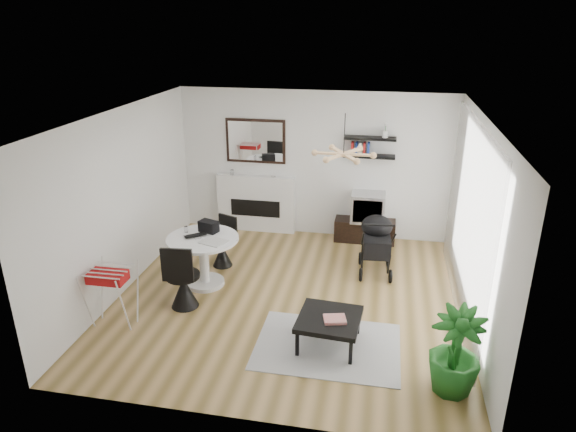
% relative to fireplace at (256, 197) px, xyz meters
% --- Properties ---
extents(floor, '(5.00, 5.00, 0.00)m').
position_rel_fireplace_xyz_m(floor, '(1.10, -2.42, -0.69)').
color(floor, brown).
rests_on(floor, ground).
extents(ceiling, '(5.00, 5.00, 0.00)m').
position_rel_fireplace_xyz_m(ceiling, '(1.10, -2.42, 2.01)').
color(ceiling, white).
rests_on(ceiling, wall_back).
extents(wall_back, '(5.00, 0.00, 5.00)m').
position_rel_fireplace_xyz_m(wall_back, '(1.10, 0.08, 0.66)').
color(wall_back, white).
rests_on(wall_back, floor).
extents(wall_left, '(0.00, 5.00, 5.00)m').
position_rel_fireplace_xyz_m(wall_left, '(-1.40, -2.42, 0.66)').
color(wall_left, white).
rests_on(wall_left, floor).
extents(wall_right, '(0.00, 5.00, 5.00)m').
position_rel_fireplace_xyz_m(wall_right, '(3.60, -2.42, 0.66)').
color(wall_right, white).
rests_on(wall_right, floor).
extents(sheer_curtain, '(0.04, 3.60, 2.60)m').
position_rel_fireplace_xyz_m(sheer_curtain, '(3.50, -2.22, 0.66)').
color(sheer_curtain, white).
rests_on(sheer_curtain, wall_right).
extents(fireplace, '(1.50, 0.17, 2.16)m').
position_rel_fireplace_xyz_m(fireplace, '(0.00, 0.00, 0.00)').
color(fireplace, white).
rests_on(fireplace, floor).
extents(shelf_lower, '(0.90, 0.25, 0.04)m').
position_rel_fireplace_xyz_m(shelf_lower, '(2.09, -0.05, 0.91)').
color(shelf_lower, black).
rests_on(shelf_lower, wall_back).
extents(shelf_upper, '(0.90, 0.25, 0.04)m').
position_rel_fireplace_xyz_m(shelf_upper, '(2.09, -0.05, 1.23)').
color(shelf_upper, black).
rests_on(shelf_upper, wall_back).
extents(pendant_lamp, '(0.90, 0.90, 0.10)m').
position_rel_fireplace_xyz_m(pendant_lamp, '(1.80, -2.12, 1.46)').
color(pendant_lamp, tan).
rests_on(pendant_lamp, ceiling).
extents(tv_console, '(1.10, 0.38, 0.41)m').
position_rel_fireplace_xyz_m(tv_console, '(2.09, -0.13, -0.48)').
color(tv_console, black).
rests_on(tv_console, floor).
extents(crt_tv, '(0.60, 0.52, 0.52)m').
position_rel_fireplace_xyz_m(crt_tv, '(2.12, -0.13, -0.01)').
color(crt_tv, '#BDBDBF').
rests_on(crt_tv, tv_console).
extents(dining_table, '(1.09, 1.09, 0.80)m').
position_rel_fireplace_xyz_m(dining_table, '(-0.26, -2.26, -0.16)').
color(dining_table, white).
rests_on(dining_table, floor).
extents(laptop, '(0.39, 0.37, 0.03)m').
position_rel_fireplace_xyz_m(laptop, '(-0.34, -2.29, 0.12)').
color(laptop, black).
rests_on(laptop, dining_table).
extents(black_bag, '(0.33, 0.26, 0.17)m').
position_rel_fireplace_xyz_m(black_bag, '(-0.24, -2.03, 0.20)').
color(black_bag, black).
rests_on(black_bag, dining_table).
extents(newspaper, '(0.44, 0.40, 0.01)m').
position_rel_fireplace_xyz_m(newspaper, '(-0.04, -2.39, 0.12)').
color(newspaper, white).
rests_on(newspaper, dining_table).
extents(drinking_glass, '(0.06, 0.06, 0.10)m').
position_rel_fireplace_xyz_m(drinking_glass, '(-0.57, -2.12, 0.16)').
color(drinking_glass, white).
rests_on(drinking_glass, dining_table).
extents(chair_far, '(0.44, 0.45, 0.84)m').
position_rel_fireplace_xyz_m(chair_far, '(-0.18, -1.57, -0.42)').
color(chair_far, black).
rests_on(chair_far, floor).
extents(chair_near, '(0.48, 0.50, 1.01)m').
position_rel_fireplace_xyz_m(chair_near, '(-0.33, -2.94, -0.37)').
color(chair_near, black).
rests_on(chair_near, floor).
extents(drying_rack, '(0.57, 0.53, 0.84)m').
position_rel_fireplace_xyz_m(drying_rack, '(-1.08, -3.55, -0.24)').
color(drying_rack, white).
rests_on(drying_rack, floor).
extents(stroller, '(0.57, 0.87, 1.03)m').
position_rel_fireplace_xyz_m(stroller, '(2.32, -1.30, -0.24)').
color(stroller, black).
rests_on(stroller, floor).
extents(rug, '(1.81, 1.31, 0.01)m').
position_rel_fireplace_xyz_m(rug, '(1.80, -3.51, -0.68)').
color(rug, '#9C9C9C').
rests_on(rug, floor).
extents(coffee_table, '(0.82, 0.82, 0.39)m').
position_rel_fireplace_xyz_m(coffee_table, '(1.81, -3.46, -0.32)').
color(coffee_table, black).
rests_on(coffee_table, rug).
extents(magazines, '(0.31, 0.27, 0.04)m').
position_rel_fireplace_xyz_m(magazines, '(1.88, -3.53, -0.26)').
color(magazines, red).
rests_on(magazines, coffee_table).
extents(potted_plant, '(0.73, 0.73, 1.03)m').
position_rel_fireplace_xyz_m(potted_plant, '(3.25, -4.05, -0.17)').
color(potted_plant, '#1B601C').
rests_on(potted_plant, floor).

